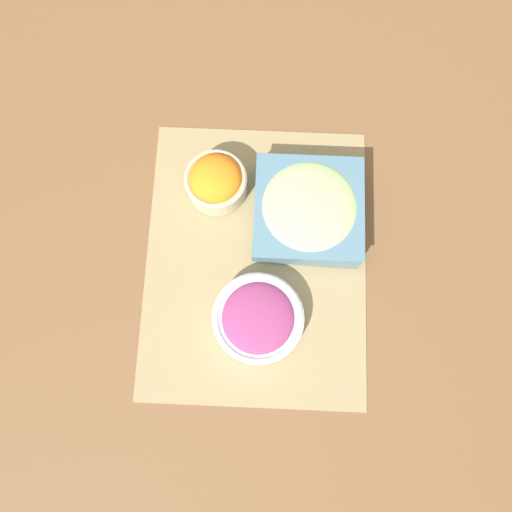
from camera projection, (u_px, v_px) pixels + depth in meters
name	position (u px, v px, depth m)	size (l,w,h in m)	color
ground_plane	(256.00, 260.00, 0.94)	(3.00, 3.00, 0.00)	brown
placemat	(256.00, 260.00, 0.94)	(0.53, 0.41, 0.00)	#937F56
carrot_bowl	(216.00, 181.00, 0.94)	(0.12, 0.12, 0.08)	#C6B28E
onion_bowl	(258.00, 318.00, 0.89)	(0.16, 0.16, 0.05)	silver
cucumber_bowl	(308.00, 209.00, 0.92)	(0.20, 0.20, 0.07)	slate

